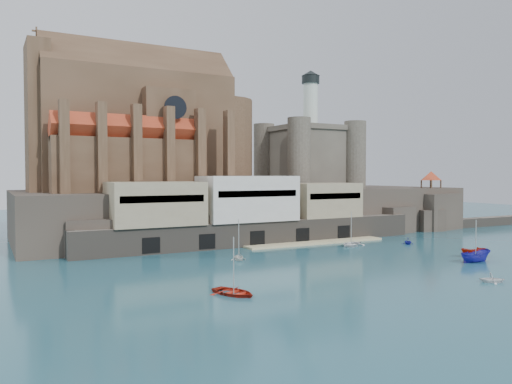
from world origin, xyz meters
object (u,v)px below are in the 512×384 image
object	(u,v)px
church	(147,132)
castle_keep	(308,154)
boat_0	(234,295)
boat_1	(492,282)
boat_2	(475,262)
pavilion	(431,177)

from	to	relation	value
church	castle_keep	distance (m)	40.39
boat_0	church	bearing A→B (deg)	63.04
boat_1	boat_2	world-z (taller)	boat_2
pavilion	boat_0	xyz separation A→B (m)	(-71.92, -37.47, -12.73)
castle_keep	boat_0	world-z (taller)	castle_keep
boat_0	boat_1	size ratio (longest dim) A/B	1.87
boat_0	boat_2	bearing A→B (deg)	-19.47
church	boat_1	size ratio (longest dim) A/B	15.66
pavilion	boat_0	distance (m)	82.09
pavilion	boat_1	world-z (taller)	pavilion
castle_keep	pavilion	distance (m)	30.50
church	boat_0	xyz separation A→B (m)	(-5.79, -53.32, -22.13)
church	pavilion	size ratio (longest dim) A/B	7.34
boat_2	castle_keep	bearing A→B (deg)	-3.04
boat_0	castle_keep	bearing A→B (deg)	28.04
church	boat_1	xyz separation A→B (m)	(24.85, -62.92, -22.13)
boat_1	church	bearing A→B (deg)	56.90
boat_1	boat_2	size ratio (longest dim) A/B	0.52
castle_keep	boat_2	size ratio (longest dim) A/B	5.12
castle_keep	boat_2	bearing A→B (deg)	-95.28
pavilion	boat_2	world-z (taller)	pavilion
church	boat_2	bearing A→B (deg)	-55.93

